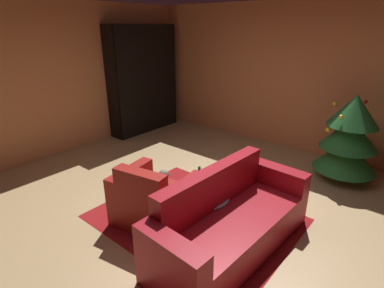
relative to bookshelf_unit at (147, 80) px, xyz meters
The scene contains 11 objects.
ground_plane 3.67m from the bookshelf_unit, 32.18° to the right, with size 7.67×7.67×0.00m, color tan.
wall_back 3.13m from the bookshelf_unit, 18.54° to the left, with size 6.51×0.06×2.67m, color #D88950.
wall_left 1.89m from the bookshelf_unit, 98.22° to the right, with size 0.06×5.77×2.67m, color #D88950.
area_rug 3.85m from the bookshelf_unit, 34.16° to the right, with size 2.32×1.83×0.01m, color maroon.
bookshelf_unit is the anchor object (origin of this frame).
armchair_red 3.74m from the bookshelf_unit, 41.65° to the right, with size 1.05×0.90×0.79m.
couch_red 4.36m from the bookshelf_unit, 31.41° to the right, with size 0.85×2.03×0.85m.
coffee_table 3.92m from the bookshelf_unit, 33.61° to the right, with size 0.63×0.63×0.43m.
book_stack_on_table 3.89m from the bookshelf_unit, 34.22° to the right, with size 0.21×0.18×0.16m.
bottle_on_table 3.73m from the bookshelf_unit, 33.38° to the right, with size 0.08×0.08×0.27m.
decorated_tree 4.17m from the bookshelf_unit, ahead, with size 0.92×0.92×1.33m.
Camera 1 is at (2.09, -2.67, 2.24)m, focal length 28.35 mm.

